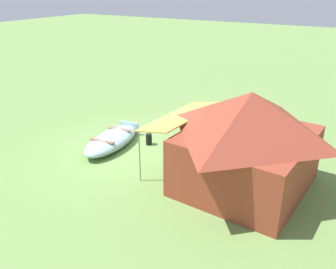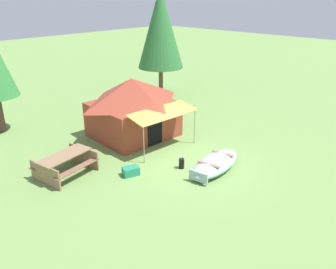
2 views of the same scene
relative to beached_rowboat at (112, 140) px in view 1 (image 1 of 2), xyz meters
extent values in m
plane|color=#6E934B|center=(-0.15, 1.05, -0.25)|extent=(80.00, 80.00, 0.00)
ellipsoid|color=#97B9BF|center=(0.01, 0.00, -0.01)|extent=(2.78, 1.44, 0.47)
ellipsoid|color=#354043|center=(0.01, 0.00, 0.03)|extent=(2.55, 1.28, 0.17)
cube|color=#8C624E|center=(0.54, 0.07, 0.19)|extent=(0.25, 0.85, 0.04)
cube|color=#8C624E|center=(-0.51, -0.07, 0.19)|extent=(0.25, 0.85, 0.04)
cube|color=#97B9BF|center=(-1.20, -0.16, 0.01)|extent=(0.17, 0.71, 0.36)
cube|color=#963B28|center=(0.13, 4.62, 0.52)|extent=(3.47, 3.19, 1.53)
pyramid|color=#963B28|center=(0.13, 4.62, 1.82)|extent=(3.75, 3.44, 1.07)
cube|color=black|center=(0.02, 3.13, 0.40)|extent=(0.76, 0.09, 1.23)
cube|color=gold|center=(-0.02, 2.62, 1.34)|extent=(3.01, 1.26, 0.22)
cylinder|color=gray|center=(1.32, 2.07, 0.48)|extent=(0.04, 0.04, 1.46)
cylinder|color=gray|center=(-1.42, 2.27, 0.48)|extent=(0.04, 0.04, 1.46)
cube|color=#8A6C4C|center=(-3.92, 3.64, 0.50)|extent=(2.01, 1.05, 0.04)
cube|color=brown|center=(-3.83, 3.05, 0.18)|extent=(1.93, 0.55, 0.04)
cube|color=brown|center=(-4.01, 4.24, 0.18)|extent=(1.93, 0.55, 0.04)
cube|color=#8A6C4C|center=(-4.77, 3.51, 0.12)|extent=(0.28, 1.46, 0.73)
cube|color=#8A6C4C|center=(-3.07, 3.77, 0.12)|extent=(0.28, 1.46, 0.73)
cube|color=#248766|center=(-2.38, 1.94, -0.10)|extent=(0.66, 0.54, 0.30)
cylinder|color=black|center=(-0.77, 0.97, -0.06)|extent=(0.23, 0.23, 0.38)
camera|label=1|loc=(8.25, 7.10, 4.79)|focal=38.06mm
camera|label=2|loc=(-9.35, -6.40, 5.80)|focal=37.03mm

